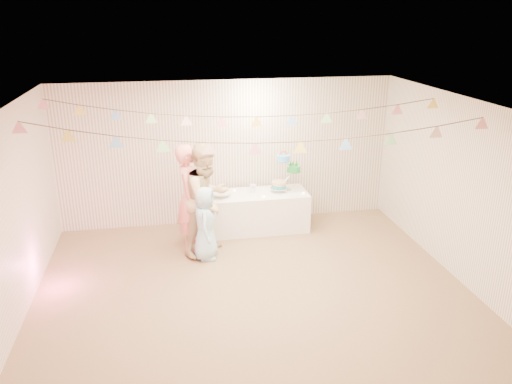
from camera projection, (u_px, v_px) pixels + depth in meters
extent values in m
plane|color=#7E6144|center=(252.00, 288.00, 7.08)|extent=(6.00, 6.00, 0.00)
plane|color=silver|center=(252.00, 105.00, 6.19)|extent=(6.00, 6.00, 0.00)
plane|color=white|center=(228.00, 153.00, 8.94)|extent=(6.00, 6.00, 0.00)
plane|color=white|center=(303.00, 305.00, 4.32)|extent=(6.00, 6.00, 0.00)
plane|color=white|center=(12.00, 219.00, 6.12)|extent=(5.00, 5.00, 0.00)
plane|color=white|center=(458.00, 189.00, 7.15)|extent=(5.00, 5.00, 0.00)
cube|color=white|center=(256.00, 211.00, 8.88)|extent=(1.83, 0.73, 0.68)
cylinder|color=white|center=(221.00, 192.00, 8.58)|extent=(0.36, 0.36, 0.02)
imported|color=#F98C82|center=(190.00, 197.00, 8.03)|extent=(0.54, 0.71, 1.75)
imported|color=#D2B281|center=(207.00, 199.00, 7.85)|extent=(1.12, 1.10, 1.81)
imported|color=#A8D5ED|center=(205.00, 223.00, 7.75)|extent=(0.46, 0.63, 1.19)
cylinder|color=#FFD88C|center=(211.00, 198.00, 8.48)|extent=(0.04, 0.04, 0.03)
cylinder|color=#FFD88C|center=(234.00, 190.00, 8.86)|extent=(0.04, 0.04, 0.03)
cylinder|color=#FFD88C|center=(264.00, 196.00, 8.57)|extent=(0.04, 0.04, 0.03)
cylinder|color=#FFD88C|center=(272.00, 187.00, 9.02)|extent=(0.04, 0.04, 0.03)
cylinder|color=#FFD88C|center=(303.00, 193.00, 8.73)|extent=(0.04, 0.04, 0.03)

